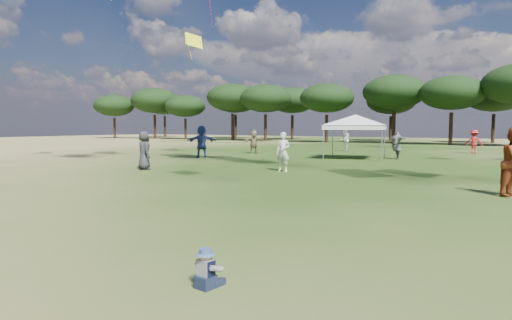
% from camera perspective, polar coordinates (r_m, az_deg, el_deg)
% --- Properties ---
extents(tree_line, '(108.78, 17.63, 7.77)m').
position_cam_1_polar(tree_line, '(49.16, 30.87, 8.05)').
color(tree_line, black).
rests_on(tree_line, ground).
extents(tent_left, '(6.53, 6.53, 2.83)m').
position_cam_1_polar(tent_left, '(25.23, 13.15, 5.62)').
color(tent_left, gray).
rests_on(tent_left, ground).
extents(toddler, '(0.33, 0.36, 0.47)m').
position_cam_1_polar(toddler, '(5.19, -6.55, -14.39)').
color(toddler, '#161D32').
rests_on(toddler, ground).
extents(festival_crowd, '(28.78, 22.64, 1.93)m').
position_cam_1_polar(festival_crowd, '(24.15, 21.85, 1.82)').
color(festival_crowd, '#28292D').
rests_on(festival_crowd, ground).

